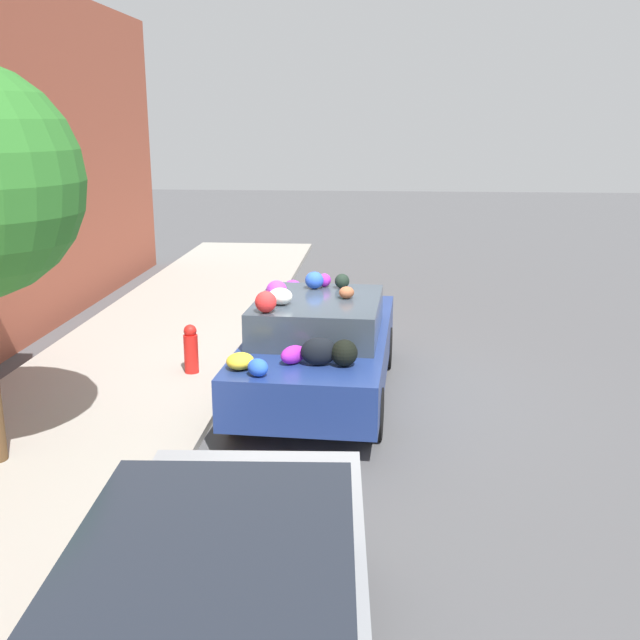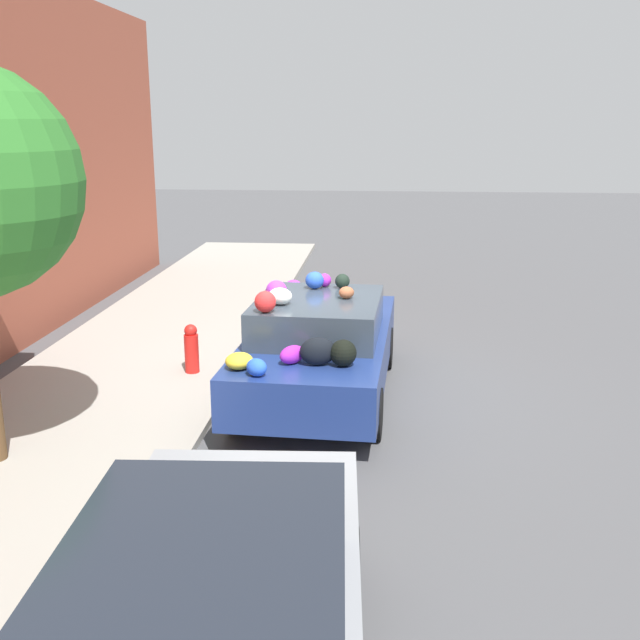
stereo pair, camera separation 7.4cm
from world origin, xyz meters
name	(u,v)px [view 1 (the left image)]	position (x,y,z in m)	size (l,w,h in m)	color
ground_plane	(311,395)	(0.00, 0.00, 0.00)	(60.00, 60.00, 0.00)	#4C4C4F
sidewalk_curb	(114,386)	(0.00, 2.70, 0.05)	(24.00, 3.20, 0.10)	#9E998E
fire_hydrant	(191,349)	(0.50, 1.74, 0.45)	(0.20, 0.20, 0.70)	red
art_car	(319,344)	(-0.04, -0.11, 0.73)	(4.28, 1.97, 1.63)	navy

